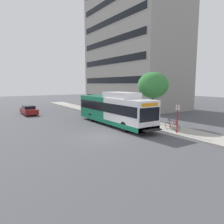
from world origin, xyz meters
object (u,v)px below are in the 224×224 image
object	(u,v)px
bus_stop_sign_pole	(177,116)
parked_car_far_lane	(29,110)
transit_bus	(114,110)
bicycle_parked	(172,126)
street_tree_near_stop	(153,85)

from	to	relation	value
bus_stop_sign_pole	parked_car_far_lane	xyz separation A→B (m)	(-8.48, 20.23, -0.99)
transit_bus	bicycle_parked	world-z (taller)	transit_bus
bicycle_parked	parked_car_far_lane	world-z (taller)	parked_car_far_lane
transit_bus	bicycle_parked	xyz separation A→B (m)	(2.82, -5.80, -1.14)
bicycle_parked	street_tree_near_stop	size ratio (longest dim) A/B	0.31
bicycle_parked	transit_bus	bearing A→B (deg)	115.93
transit_bus	street_tree_near_stop	distance (m)	5.13
transit_bus	parked_car_far_lane	distance (m)	14.79
bus_stop_sign_pole	bicycle_parked	xyz separation A→B (m)	(0.58, 1.06, -1.09)
transit_bus	bus_stop_sign_pole	xyz separation A→B (m)	(2.24, -6.86, -0.05)
bicycle_parked	bus_stop_sign_pole	bearing A→B (deg)	-118.66
street_tree_near_stop	parked_car_far_lane	bearing A→B (deg)	123.72
transit_bus	street_tree_near_stop	size ratio (longest dim) A/B	2.16
bus_stop_sign_pole	bicycle_parked	distance (m)	1.62
bus_stop_sign_pole	parked_car_far_lane	distance (m)	21.96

